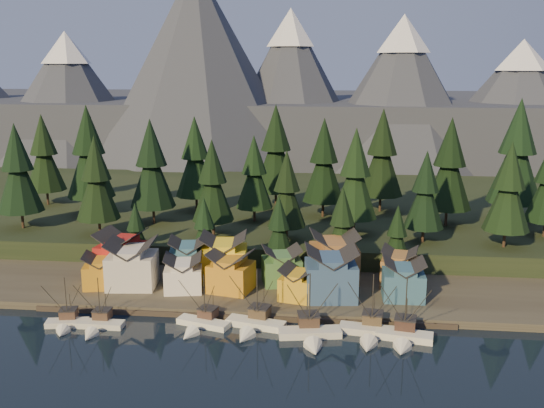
# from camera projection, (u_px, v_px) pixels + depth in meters

# --- Properties ---
(ground) EXTENTS (500.00, 500.00, 0.00)m
(ground) POSITION_uv_depth(u_px,v_px,m) (225.00, 357.00, 99.47)
(ground) COLOR black
(ground) RESTS_ON ground
(shore_strip) EXTENTS (400.00, 50.00, 1.50)m
(shore_strip) POSITION_uv_depth(u_px,v_px,m) (257.00, 271.00, 138.05)
(shore_strip) COLOR #363027
(shore_strip) RESTS_ON ground
(hillside) EXTENTS (420.00, 100.00, 6.00)m
(hillside) POSITION_uv_depth(u_px,v_px,m) (278.00, 211.00, 185.97)
(hillside) COLOR black
(hillside) RESTS_ON ground
(dock) EXTENTS (80.00, 4.00, 1.00)m
(dock) POSITION_uv_depth(u_px,v_px,m) (241.00, 314.00, 115.34)
(dock) COLOR #41382E
(dock) RESTS_ON ground
(mountain_ridge) EXTENTS (560.00, 190.00, 90.00)m
(mountain_ridge) POSITION_uv_depth(u_px,v_px,m) (294.00, 107.00, 300.93)
(mountain_ridge) COLOR #3F4451
(mountain_ridge) RESTS_ON ground
(boat_0) EXTENTS (8.08, 8.63, 10.22)m
(boat_0) POSITION_uv_depth(u_px,v_px,m) (65.00, 317.00, 110.02)
(boat_0) COLOR silver
(boat_0) RESTS_ON ground
(boat_1) EXTENTS (9.13, 9.96, 10.34)m
(boat_1) POSITION_uv_depth(u_px,v_px,m) (97.00, 319.00, 109.29)
(boat_1) COLOR silver
(boat_1) RESTS_ON ground
(boat_2) EXTENTS (10.55, 10.99, 10.76)m
(boat_2) POSITION_uv_depth(u_px,v_px,m) (200.00, 318.00, 109.79)
(boat_2) COLOR white
(boat_2) RESTS_ON ground
(boat_3) EXTENTS (11.56, 12.15, 12.09)m
(boat_3) POSITION_uv_depth(u_px,v_px,m) (253.00, 318.00, 109.16)
(boat_3) COLOR silver
(boat_3) RESTS_ON ground
(boat_4) EXTENTS (11.69, 12.40, 12.72)m
(boat_4) POSITION_uv_depth(u_px,v_px,m) (311.00, 327.00, 105.22)
(boat_4) COLOR silver
(boat_4) RESTS_ON ground
(boat_5) EXTENTS (11.97, 12.76, 12.18)m
(boat_5) POSITION_uv_depth(u_px,v_px,m) (371.00, 325.00, 106.20)
(boat_5) COLOR beige
(boat_5) RESTS_ON ground
(boat_6) EXTENTS (10.51, 11.10, 12.43)m
(boat_6) POSITION_uv_depth(u_px,v_px,m) (404.00, 329.00, 104.25)
(boat_6) COLOR silver
(boat_6) RESTS_ON ground
(house_front_0) EXTENTS (8.41, 8.11, 7.14)m
(house_front_0) POSITION_uv_depth(u_px,v_px,m) (102.00, 269.00, 125.87)
(house_front_0) COLOR #C3831B
(house_front_0) RESTS_ON shore_strip
(house_front_1) EXTENTS (10.54, 10.20, 9.99)m
(house_front_1) POSITION_uv_depth(u_px,v_px,m) (132.00, 262.00, 125.72)
(house_front_1) COLOR beige
(house_front_1) RESTS_ON shore_strip
(house_front_2) EXTENTS (8.78, 8.83, 7.37)m
(house_front_2) POSITION_uv_depth(u_px,v_px,m) (183.00, 272.00, 123.84)
(house_front_2) COLOR white
(house_front_2) RESTS_ON shore_strip
(house_front_3) EXTENTS (9.79, 9.49, 8.40)m
(house_front_3) POSITION_uv_depth(u_px,v_px,m) (231.00, 270.00, 123.51)
(house_front_3) COLOR #C6831C
(house_front_3) RESTS_ON shore_strip
(house_front_4) EXTENTS (7.83, 8.20, 6.56)m
(house_front_4) POSITION_uv_depth(u_px,v_px,m) (298.00, 282.00, 119.50)
(house_front_4) COLOR gold
(house_front_4) RESTS_ON shore_strip
(house_front_5) EXTENTS (10.89, 10.11, 10.38)m
(house_front_5) POSITION_uv_depth(u_px,v_px,m) (331.00, 272.00, 119.21)
(house_front_5) COLOR #324F77
(house_front_5) RESTS_ON shore_strip
(house_front_6) EXTENTS (8.02, 7.58, 7.99)m
(house_front_6) POSITION_uv_depth(u_px,v_px,m) (403.00, 278.00, 119.34)
(house_front_6) COLOR #335D79
(house_front_6) RESTS_ON shore_strip
(house_back_0) EXTENTS (10.32, 9.99, 10.16)m
(house_back_0) POSITION_uv_depth(u_px,v_px,m) (122.00, 253.00, 131.84)
(house_back_0) COLOR #A51C19
(house_back_0) RESTS_ON shore_strip
(house_back_1) EXTENTS (8.99, 9.07, 8.77)m
(house_back_1) POSITION_uv_depth(u_px,v_px,m) (188.00, 257.00, 131.25)
(house_back_1) COLOR #366781
(house_back_1) RESTS_ON shore_strip
(house_back_2) EXTENTS (10.35, 9.65, 10.13)m
(house_back_2) POSITION_uv_depth(u_px,v_px,m) (224.00, 256.00, 129.49)
(house_back_2) COLOR yellow
(house_back_2) RESTS_ON shore_strip
(house_back_3) EXTENTS (9.34, 8.72, 7.95)m
(house_back_3) POSITION_uv_depth(u_px,v_px,m) (282.00, 265.00, 127.47)
(house_back_3) COLOR #457640
(house_back_3) RESTS_ON shore_strip
(house_back_4) EXTENTS (11.16, 10.84, 10.61)m
(house_back_4) POSITION_uv_depth(u_px,v_px,m) (334.00, 255.00, 129.22)
(house_back_4) COLOR #9C6737
(house_back_4) RESTS_ON shore_strip
(house_back_5) EXTENTS (8.37, 8.44, 8.02)m
(house_back_5) POSITION_uv_depth(u_px,v_px,m) (399.00, 266.00, 126.65)
(house_back_5) COLOR olive
(house_back_5) RESTS_ON shore_strip
(tree_hill_0) EXTENTS (11.51, 11.51, 26.81)m
(tree_hill_0) POSITION_uv_depth(u_px,v_px,m) (18.00, 171.00, 151.68)
(tree_hill_0) COLOR #332319
(tree_hill_0) RESTS_ON hillside
(tree_hill_1) EXTENTS (13.02, 13.02, 30.33)m
(tree_hill_1) POSITION_uv_depth(u_px,v_px,m) (89.00, 155.00, 165.49)
(tree_hill_1) COLOR #332319
(tree_hill_1) RESTS_ON hillside
(tree_hill_2) EXTENTS (10.52, 10.52, 24.50)m
(tree_hill_2) POSITION_uv_depth(u_px,v_px,m) (97.00, 181.00, 145.79)
(tree_hill_2) COLOR #332319
(tree_hill_2) RESTS_ON hillside
(tree_hill_3) EXTENTS (11.80, 11.80, 27.50)m
(tree_hill_3) POSITION_uv_depth(u_px,v_px,m) (152.00, 167.00, 155.99)
(tree_hill_3) COLOR #332319
(tree_hill_3) RESTS_ON hillside
(tree_hill_4) EXTENTS (11.57, 11.57, 26.96)m
(tree_hill_4) POSITION_uv_depth(u_px,v_px,m) (195.00, 160.00, 169.75)
(tree_hill_4) COLOR #332319
(tree_hill_4) RESTS_ON hillside
(tree_hill_5) EXTENTS (10.18, 10.18, 23.71)m
(tree_hill_5) POSITION_uv_depth(u_px,v_px,m) (213.00, 184.00, 144.89)
(tree_hill_5) COLOR #332319
(tree_hill_5) RESTS_ON hillside
(tree_hill_6) EXTENTS (9.90, 9.90, 23.05)m
(tree_hill_6) POSITION_uv_depth(u_px,v_px,m) (254.00, 175.00, 158.66)
(tree_hill_6) COLOR #332319
(tree_hill_6) RESTS_ON hillside
(tree_hill_7) EXTENTS (9.28, 9.28, 21.62)m
(tree_hill_7) POSITION_uv_depth(u_px,v_px,m) (287.00, 192.00, 141.32)
(tree_hill_7) COLOR #332319
(tree_hill_7) RESTS_ON hillside
(tree_hill_8) EXTENTS (11.63, 11.63, 27.08)m
(tree_hill_8) POSITION_uv_depth(u_px,v_px,m) (324.00, 163.00, 163.06)
(tree_hill_8) COLOR #332319
(tree_hill_8) RESTS_ON hillside
(tree_hill_9) EXTENTS (11.30, 11.30, 26.32)m
(tree_hill_9) POSITION_uv_depth(u_px,v_px,m) (355.00, 177.00, 145.85)
(tree_hill_9) COLOR #332319
(tree_hill_9) RESTS_ON hillside
(tree_hill_10) EXTENTS (12.51, 12.51, 29.15)m
(tree_hill_10) POSITION_uv_depth(u_px,v_px,m) (382.00, 156.00, 168.88)
(tree_hill_10) COLOR #332319
(tree_hill_10) RESTS_ON hillside
(tree_hill_11) EXTENTS (9.33, 9.33, 21.74)m
(tree_hill_11) POSITION_uv_depth(u_px,v_px,m) (425.00, 193.00, 139.89)
(tree_hill_11) COLOR #332319
(tree_hill_11) RESTS_ON hillside
(tree_hill_12) EXTENTS (12.04, 12.04, 28.05)m
(tree_hill_12) POSITION_uv_depth(u_px,v_px,m) (449.00, 167.00, 153.77)
(tree_hill_12) COLOR #332319
(tree_hill_12) RESTS_ON hillside
(tree_hill_13) EXTENTS (10.46, 10.46, 24.36)m
(tree_hill_13) POSITION_uv_depth(u_px,v_px,m) (509.00, 190.00, 135.75)
(tree_hill_13) COLOR #332319
(tree_hill_13) RESTS_ON hillside
(tree_hill_14) EXTENTS (14.00, 14.00, 32.62)m
(tree_hill_14) POSITION_uv_depth(u_px,v_px,m) (517.00, 155.00, 157.14)
(tree_hill_14) COLOR #332319
(tree_hill_14) RESTS_ON hillside
(tree_hill_15) EXTENTS (12.86, 12.86, 29.95)m
(tree_hill_15) POSITION_uv_depth(u_px,v_px,m) (276.00, 152.00, 173.86)
(tree_hill_15) COLOR #332319
(tree_hill_15) RESTS_ON hillside
(tree_hill_16) EXTENTS (11.57, 11.57, 26.95)m
(tree_hill_16) POSITION_uv_depth(u_px,v_px,m) (44.00, 156.00, 177.48)
(tree_hill_16) COLOR #332319
(tree_hill_16) RESTS_ON hillside
(tree_shore_0) EXTENTS (6.32, 6.32, 14.73)m
(tree_shore_0) POSITION_uv_depth(u_px,v_px,m) (136.00, 231.00, 139.00)
(tree_shore_0) COLOR #332319
(tree_shore_0) RESTS_ON shore_strip
(tree_shore_1) EXTENTS (7.06, 7.06, 16.44)m
(tree_shore_1) POSITION_uv_depth(u_px,v_px,m) (204.00, 229.00, 137.11)
(tree_shore_1) COLOR #332319
(tree_shore_1) RESTS_ON shore_strip
(tree_shore_2) EXTENTS (7.29, 7.29, 16.98)m
(tree_shore_2) POSITION_uv_depth(u_px,v_px,m) (279.00, 230.00, 135.26)
(tree_shore_2) COLOR #332319
(tree_shore_2) RESTS_ON shore_strip
(tree_shore_3) EXTENTS (8.37, 8.37, 19.49)m
(tree_shore_3) POSITION_uv_depth(u_px,v_px,m) (342.00, 226.00, 133.49)
(tree_shore_3) COLOR #332319
(tree_shore_3) RESTS_ON shore_strip
(tree_shore_4) EXTENTS (6.72, 6.72, 15.66)m
(tree_shore_4) POSITION_uv_depth(u_px,v_px,m) (397.00, 236.00, 132.70)
(tree_shore_4) COLOR #332319
(tree_shore_4) RESTS_ON shore_strip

